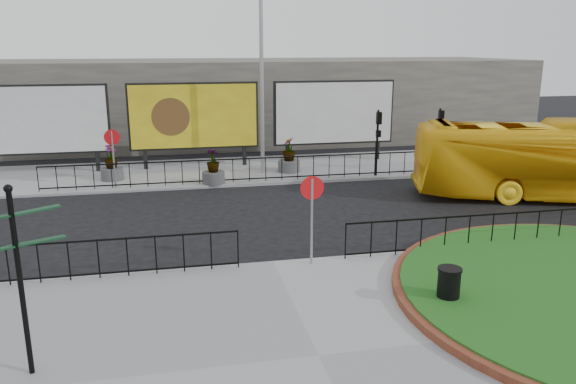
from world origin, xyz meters
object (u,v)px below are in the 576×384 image
object	(u,v)px
fingerpost_sign	(18,263)
litter_bin	(449,287)
bus	(559,160)
planter_c	(289,159)
planter_a	(112,167)
planter_b	(213,170)
lamp_post	(262,70)
billboard_mid	(194,116)

from	to	relation	value
fingerpost_sign	litter_bin	xyz separation A→B (m)	(8.78, 0.99, -1.69)
bus	planter_c	distance (m)	11.50
litter_bin	bus	world-z (taller)	bus
planter_a	planter_c	bearing A→B (deg)	-0.00
planter_b	planter_c	bearing A→B (deg)	23.58
planter_b	planter_c	xyz separation A→B (m)	(3.67, 1.60, 0.05)
bus	planter_a	xyz separation A→B (m)	(-17.56, 6.38, -0.85)
lamp_post	fingerpost_sign	distance (m)	17.12
billboard_mid	bus	size ratio (longest dim) A/B	0.56
billboard_mid	lamp_post	xyz separation A→B (m)	(3.01, -1.97, 2.23)
planter_c	billboard_mid	bearing A→B (deg)	155.12
litter_bin	planter_c	xyz separation A→B (m)	(-0.72, 14.50, 0.15)
bus	planter_b	xyz separation A→B (m)	(-13.20, 4.78, -0.86)
billboard_mid	lamp_post	size ratio (longest dim) A/B	0.67
billboard_mid	planter_b	world-z (taller)	billboard_mid
planter_a	planter_b	distance (m)	4.65
billboard_mid	planter_c	distance (m)	5.04
lamp_post	planter_c	size ratio (longest dim) A/B	5.67
billboard_mid	planter_b	xyz separation A→B (m)	(0.59, -3.57, -1.91)
bus	fingerpost_sign	bearing A→B (deg)	134.14
planter_a	planter_c	world-z (taller)	planter_c
bus	lamp_post	bearing A→B (deg)	76.14
lamp_post	planter_c	world-z (taller)	lamp_post
billboard_mid	planter_a	xyz separation A→B (m)	(-3.78, -1.97, -1.91)
bus	planter_c	bearing A→B (deg)	72.97
bus	planter_b	size ratio (longest dim) A/B	7.27
lamp_post	planter_b	xyz separation A→B (m)	(-2.42, -1.60, -4.14)
fingerpost_sign	planter_c	size ratio (longest dim) A/B	2.19
fingerpost_sign	planter_c	world-z (taller)	fingerpost_sign
lamp_post	planter_a	distance (m)	7.94
planter_a	litter_bin	bearing A→B (deg)	-58.91
billboard_mid	litter_bin	distance (m)	17.32
planter_a	planter_c	xyz separation A→B (m)	(8.03, -0.00, 0.04)
billboard_mid	bus	bearing A→B (deg)	-31.22
litter_bin	planter_b	xyz separation A→B (m)	(-4.38, 12.90, 0.11)
fingerpost_sign	planter_a	distance (m)	15.57
billboard_mid	fingerpost_sign	xyz separation A→B (m)	(-3.81, -17.46, -0.33)
billboard_mid	planter_b	bearing A→B (deg)	-80.69
litter_bin	lamp_post	bearing A→B (deg)	97.70
fingerpost_sign	planter_a	xyz separation A→B (m)	(0.04, 15.49, -1.58)
billboard_mid	planter_c	bearing A→B (deg)	-24.88
fingerpost_sign	bus	bearing A→B (deg)	2.51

